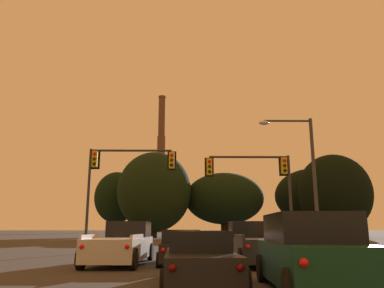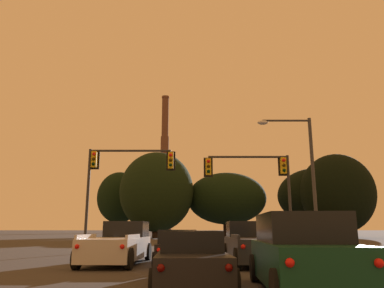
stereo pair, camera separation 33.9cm
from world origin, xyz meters
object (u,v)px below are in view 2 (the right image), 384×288
object	(u,v)px
pickup_truck_right_lane_front	(252,245)
traffic_light_overhead_left	(116,173)
smokestack	(164,176)
traffic_light_overhead_right	(260,177)
hatchback_center_lane_front	(177,248)
street_lamp	(303,168)
pickup_truck_left_lane_front	(119,244)
suv_right_lane_second	(301,254)
sedan_center_lane_second	(191,259)

from	to	relation	value
pickup_truck_right_lane_front	traffic_light_overhead_left	distance (m)	10.92
smokestack	traffic_light_overhead_right	bearing A→B (deg)	-83.10
hatchback_center_lane_front	traffic_light_overhead_left	xyz separation A→B (m)	(-4.16, 6.97, 4.31)
street_lamp	smokestack	size ratio (longest dim) A/B	0.14
hatchback_center_lane_front	traffic_light_overhead_right	size ratio (longest dim) A/B	0.68
pickup_truck_left_lane_front	traffic_light_overhead_left	bearing A→B (deg)	105.86
traffic_light_overhead_left	hatchback_center_lane_front	bearing A→B (deg)	-59.15
traffic_light_overhead_left	street_lamp	xyz separation A→B (m)	(11.27, -2.26, -0.06)
suv_right_lane_second	traffic_light_overhead_left	size ratio (longest dim) A/B	0.77
pickup_truck_left_lane_front	traffic_light_overhead_right	bearing A→B (deg)	43.67
traffic_light_overhead_right	traffic_light_overhead_left	bearing A→B (deg)	178.68
hatchback_center_lane_front	pickup_truck_right_lane_front	size ratio (longest dim) A/B	0.75
sedan_center_lane_second	pickup_truck_left_lane_front	bearing A→B (deg)	114.79
sedan_center_lane_second	traffic_light_overhead_right	world-z (taller)	traffic_light_overhead_right
street_lamp	hatchback_center_lane_front	bearing A→B (deg)	-146.47
sedan_center_lane_second	pickup_truck_right_lane_front	xyz separation A→B (m)	(2.65, 6.21, 0.14)
traffic_light_overhead_left	street_lamp	world-z (taller)	street_lamp
pickup_truck_left_lane_front	traffic_light_overhead_left	size ratio (longest dim) A/B	0.86
pickup_truck_right_lane_front	smokestack	distance (m)	140.55
sedan_center_lane_second	pickup_truck_right_lane_front	bearing A→B (deg)	64.88
sedan_center_lane_second	street_lamp	size ratio (longest dim) A/B	0.60
sedan_center_lane_second	pickup_truck_left_lane_front	distance (m)	7.03
pickup_truck_left_lane_front	pickup_truck_right_lane_front	bearing A→B (deg)	1.82
suv_right_lane_second	street_lamp	bearing A→B (deg)	75.22
hatchback_center_lane_front	pickup_truck_left_lane_front	xyz separation A→B (m)	(-2.56, 0.20, 0.14)
suv_right_lane_second	traffic_light_overhead_left	distance (m)	16.63
hatchback_center_lane_front	sedan_center_lane_second	size ratio (longest dim) A/B	0.87
traffic_light_overhead_right	street_lamp	bearing A→B (deg)	-43.63
suv_right_lane_second	pickup_truck_left_lane_front	xyz separation A→B (m)	(-5.84, 7.53, -0.09)
hatchback_center_lane_front	pickup_truck_right_lane_front	world-z (taller)	pickup_truck_right_lane_front
hatchback_center_lane_front	suv_right_lane_second	bearing A→B (deg)	-67.03
hatchback_center_lane_front	sedan_center_lane_second	world-z (taller)	hatchback_center_lane_front
traffic_light_overhead_left	smokestack	bearing A→B (deg)	92.96
street_lamp	smokestack	world-z (taller)	smokestack
pickup_truck_left_lane_front	smokestack	bearing A→B (deg)	96.01
traffic_light_overhead_left	sedan_center_lane_second	bearing A→B (deg)	-69.91
hatchback_center_lane_front	suv_right_lane_second	world-z (taller)	suv_right_lane_second
sedan_center_lane_second	hatchback_center_lane_front	bearing A→B (deg)	93.75
sedan_center_lane_second	pickup_truck_right_lane_front	world-z (taller)	pickup_truck_right_lane_front
pickup_truck_right_lane_front	traffic_light_overhead_right	xyz separation A→B (m)	(1.69, 6.63, 3.83)
sedan_center_lane_second	smokestack	distance (m)	146.44
hatchback_center_lane_front	traffic_light_overhead_left	world-z (taller)	traffic_light_overhead_left
suv_right_lane_second	traffic_light_overhead_right	world-z (taller)	traffic_light_overhead_right
pickup_truck_left_lane_front	street_lamp	xyz separation A→B (m)	(9.66, 4.51, 4.11)
traffic_light_overhead_right	smokestack	distance (m)	133.66
pickup_truck_right_lane_front	traffic_light_overhead_left	size ratio (longest dim) A/B	0.85
hatchback_center_lane_front	sedan_center_lane_second	bearing A→B (deg)	-85.40
hatchback_center_lane_front	pickup_truck_right_lane_front	bearing A→B (deg)	1.11
smokestack	hatchback_center_lane_front	bearing A→B (deg)	-85.47
sedan_center_lane_second	pickup_truck_right_lane_front	distance (m)	6.75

